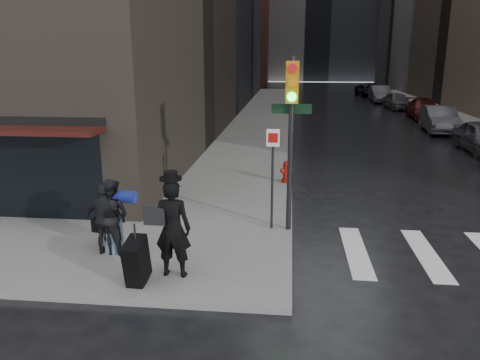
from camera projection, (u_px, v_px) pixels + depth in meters
The scene contains 13 objects.
ground at pixel (202, 262), 10.42m from camera, with size 140.00×140.00×0.00m, color black.
sidewalk_left at pixel (266, 113), 36.32m from camera, with size 4.00×50.00×0.15m, color slate.
sidewalk_right at pixel (446, 115), 34.93m from camera, with size 3.00×50.00×0.15m, color slate.
man_overcoat at pixel (165, 233), 9.19m from camera, with size 1.18×1.10×2.21m.
man_jeans at pixel (112, 216), 10.45m from camera, with size 1.18×0.90×1.70m.
man_greycoat at pixel (105, 219), 10.33m from camera, with size 1.01×0.55×1.64m.
traffic_light at pixel (290, 122), 11.20m from camera, with size 1.08×0.47×4.30m.
fire_hydrant at pixel (286, 173), 16.30m from camera, with size 0.45×0.34×0.77m.
parked_car_2 at pixel (439, 119), 27.61m from camera, with size 1.62×4.65×1.53m, color #46454B.
parked_car_3 at pixel (424, 109), 33.30m from camera, with size 1.92×4.72×1.37m, color #420E0D.
parked_car_4 at pixel (397, 101), 39.10m from camera, with size 1.66×4.13×1.41m, color #525258.
parked_car_5 at pixel (380, 94), 44.85m from camera, with size 1.69×4.84×1.59m, color #4E4E53.
parked_car_6 at pixel (370, 90), 50.61m from camera, with size 2.37×5.14×1.43m, color black.
Camera 1 is at (1.87, -9.44, 4.49)m, focal length 35.00 mm.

